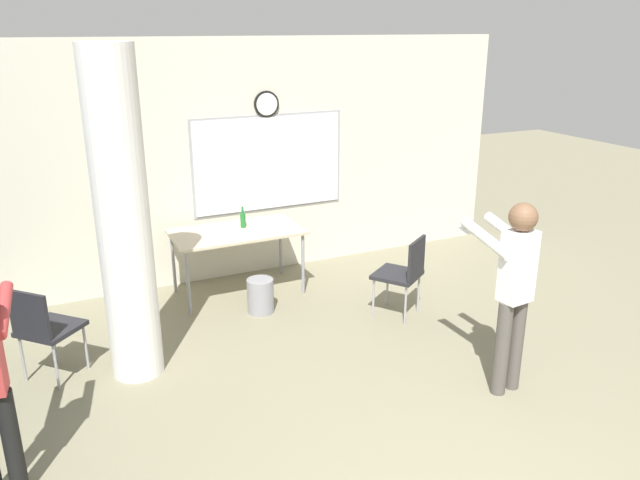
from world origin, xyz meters
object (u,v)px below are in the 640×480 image
object	(u,v)px
chair_mid_room	(404,271)
folding_table	(237,235)
person_playing_side	(513,283)
chair_near_pillar	(44,326)
bottle_on_table	(243,219)

from	to	relation	value
chair_mid_room	folding_table	bearing A→B (deg)	136.02
person_playing_side	chair_near_pillar	bearing A→B (deg)	152.28
bottle_on_table	chair_near_pillar	distance (m)	2.48
folding_table	bottle_on_table	xyz separation A→B (m)	(0.11, 0.08, 0.14)
folding_table	chair_near_pillar	xyz separation A→B (m)	(-2.07, -1.07, -0.19)
chair_near_pillar	person_playing_side	size ratio (longest dim) A/B	0.53
folding_table	bottle_on_table	size ratio (longest dim) A/B	5.93
chair_mid_room	bottle_on_table	bearing A→B (deg)	131.97
folding_table	bottle_on_table	distance (m)	0.20
chair_mid_room	chair_near_pillar	xyz separation A→B (m)	(-3.43, 0.25, 0.00)
bottle_on_table	chair_mid_room	xyz separation A→B (m)	(1.26, -1.40, -0.33)
chair_mid_room	chair_near_pillar	world-z (taller)	same
folding_table	person_playing_side	xyz separation A→B (m)	(1.37, -2.87, 0.26)
person_playing_side	chair_mid_room	bearing A→B (deg)	90.25
folding_table	chair_near_pillar	size ratio (longest dim) A/B	1.65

